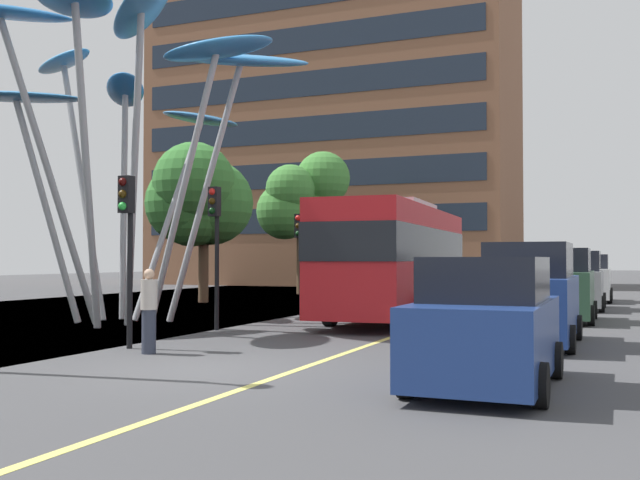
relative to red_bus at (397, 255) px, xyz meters
The scene contains 16 objects.
ground 11.83m from the red_bus, 94.47° to the right, with size 120.00×240.00×0.10m.
red_bus is the anchor object (origin of this frame).
leaf_sculpture 10.09m from the red_bus, 149.80° to the right, with size 10.58×11.21×9.54m.
traffic_light_kerb_near 10.25m from the red_bus, 108.29° to the right, with size 0.28×0.42×3.73m.
traffic_light_kerb_far 6.55m from the red_bus, 122.88° to the right, with size 0.28×0.42×3.89m.
traffic_light_island_mid 3.31m from the red_bus, behind, with size 0.28×0.42×3.44m.
traffic_light_opposite 5.24m from the red_bus, 136.06° to the left, with size 0.28×0.42×3.20m.
car_parked_near 12.53m from the red_bus, 67.61° to the right, with size 2.00×4.07×1.97m.
car_parked_mid 7.40m from the red_bus, 49.78° to the right, with size 2.10×4.51×2.30m.
car_parked_far 5.18m from the red_bus, 12.53° to the left, with size 1.98×4.03×2.27m.
car_side_street 8.75m from the red_bus, 54.17° to the left, with size 2.08×4.54×2.24m.
car_far_side 13.68m from the red_bus, 67.04° to the left, with size 2.04×4.33×2.14m.
tree_pavement_near 11.78m from the red_bus, 155.54° to the left, with size 4.41×4.82×6.98m.
tree_pavement_far 17.44m from the red_bus, 123.32° to the left, with size 4.72×4.97×7.93m.
pedestrian 10.50m from the red_bus, 102.80° to the right, with size 0.34×0.34×1.74m.
backdrop_building 34.49m from the red_bus, 114.61° to the left, with size 26.86×12.18×25.45m.
Camera 1 is at (6.80, -11.10, 1.94)m, focal length 40.99 mm.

